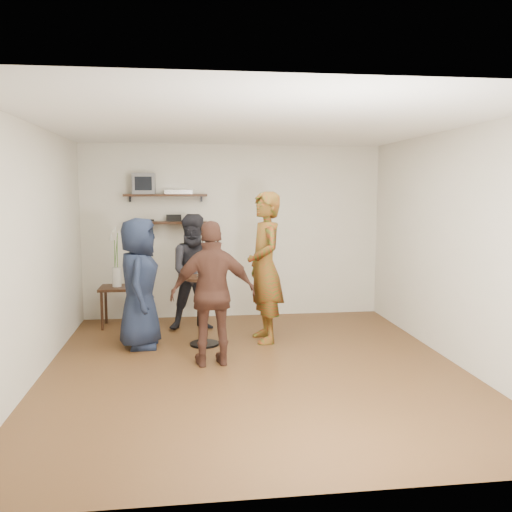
{
  "coord_description": "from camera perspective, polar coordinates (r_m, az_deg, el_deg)",
  "views": [
    {
      "loc": [
        -0.71,
        -5.66,
        1.93
      ],
      "look_at": [
        0.07,
        0.4,
        1.18
      ],
      "focal_mm": 38.0,
      "sensor_mm": 36.0,
      "label": 1
    }
  ],
  "objects": [
    {
      "name": "wine_glass_bl",
      "position": [
        6.73,
        -5.86,
        -0.9
      ],
      "size": [
        0.07,
        0.07,
        0.21
      ],
      "color": "silver",
      "rests_on": "drinks_table"
    },
    {
      "name": "wine_glass_fr",
      "position": [
        6.67,
        -4.85,
        -1.03
      ],
      "size": [
        0.07,
        0.07,
        0.2
      ],
      "color": "silver",
      "rests_on": "drinks_table"
    },
    {
      "name": "person_navy",
      "position": [
        6.75,
        -12.2,
        -2.82
      ],
      "size": [
        0.52,
        0.79,
        1.6
      ],
      "primitive_type": "imported",
      "rotation": [
        0.0,
        0.0,
        1.55
      ],
      "color": "#161E33",
      "rests_on": "room"
    },
    {
      "name": "person_dark",
      "position": [
        7.48,
        -6.28,
        -1.72
      ],
      "size": [
        0.83,
        0.68,
        1.6
      ],
      "primitive_type": "imported",
      "rotation": [
        0.0,
        0.0,
        0.09
      ],
      "color": "black",
      "rests_on": "room"
    },
    {
      "name": "shelf_upper",
      "position": [
        8.04,
        -9.49,
        6.33
      ],
      "size": [
        1.2,
        0.25,
        0.04
      ],
      "primitive_type": "cube",
      "color": "black",
      "rests_on": "room"
    },
    {
      "name": "person_plaid",
      "position": [
        6.86,
        0.94,
        -1.19
      ],
      "size": [
        0.54,
        0.75,
        1.91
      ],
      "primitive_type": "imported",
      "rotation": [
        0.0,
        0.0,
        -1.44
      ],
      "color": "#9F2412",
      "rests_on": "room"
    },
    {
      "name": "vase_lilies",
      "position": [
        7.85,
        -14.48,
        -1.14
      ],
      "size": [
        0.18,
        0.19,
        0.88
      ],
      "rotation": [
        0.0,
        0.0,
        -0.01
      ],
      "color": "silver",
      "rests_on": "side_table"
    },
    {
      "name": "wine_glass_br",
      "position": [
        6.71,
        -5.31,
        -0.86
      ],
      "size": [
        0.07,
        0.07,
        0.22
      ],
      "color": "silver",
      "rests_on": "drinks_table"
    },
    {
      "name": "power_strip",
      "position": [
        8.12,
        -11.74,
        3.69
      ],
      "size": [
        0.3,
        0.05,
        0.03
      ],
      "primitive_type": "cube",
      "color": "black",
      "rests_on": "shelf_lower"
    },
    {
      "name": "radio",
      "position": [
        8.05,
        -8.64,
        3.98
      ],
      "size": [
        0.22,
        0.1,
        0.1
      ],
      "primitive_type": "cube",
      "color": "black",
      "rests_on": "shelf_lower"
    },
    {
      "name": "drinks_table",
      "position": [
        6.76,
        -5.5,
        -4.76
      ],
      "size": [
        0.47,
        0.47,
        0.87
      ],
      "color": "black",
      "rests_on": "room"
    },
    {
      "name": "dvd_deck",
      "position": [
        8.04,
        -8.16,
        6.7
      ],
      "size": [
        0.4,
        0.24,
        0.06
      ],
      "primitive_type": "cube",
      "color": "silver",
      "rests_on": "shelf_upper"
    },
    {
      "name": "side_table",
      "position": [
        7.91,
        -14.39,
        -3.81
      ],
      "size": [
        0.48,
        0.48,
        0.57
      ],
      "rotation": [
        0.0,
        0.0,
        -0.01
      ],
      "color": "black",
      "rests_on": "room"
    },
    {
      "name": "wine_glass_fl",
      "position": [
        6.65,
        -6.17,
        -1.16
      ],
      "size": [
        0.06,
        0.06,
        0.18
      ],
      "color": "silver",
      "rests_on": "drinks_table"
    },
    {
      "name": "shelf_lower",
      "position": [
        8.06,
        -9.43,
        3.49
      ],
      "size": [
        1.2,
        0.25,
        0.04
      ],
      "primitive_type": "cube",
      "color": "black",
      "rests_on": "room"
    },
    {
      "name": "crt_monitor",
      "position": [
        8.06,
        -11.7,
        7.48
      ],
      "size": [
        0.32,
        0.3,
        0.3
      ],
      "primitive_type": "cube",
      "color": "#59595B",
      "rests_on": "shelf_upper"
    },
    {
      "name": "room",
      "position": [
        5.74,
        -0.2,
        0.69
      ],
      "size": [
        4.58,
        5.08,
        2.68
      ],
      "color": "#4F2F19",
      "rests_on": "ground"
    },
    {
      "name": "person_brown",
      "position": [
        5.95,
        -4.52,
        -3.98
      ],
      "size": [
        0.97,
        0.48,
        1.6
      ],
      "primitive_type": "imported",
      "rotation": [
        0.0,
        0.0,
        3.24
      ],
      "color": "#46271E",
      "rests_on": "room"
    }
  ]
}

